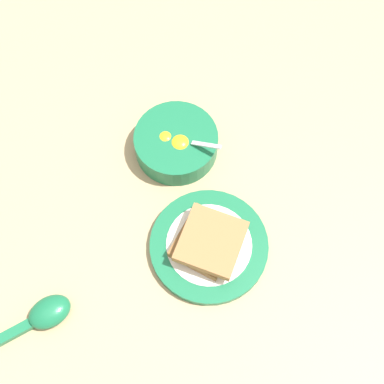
# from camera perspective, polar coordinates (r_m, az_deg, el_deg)

# --- Properties ---
(ground_plane) EXTENTS (3.00, 3.00, 0.00)m
(ground_plane) POSITION_cam_1_polar(r_m,az_deg,el_deg) (0.82, -1.55, -13.08)
(ground_plane) COLOR tan
(egg_bowl) EXTENTS (0.14, 0.15, 0.07)m
(egg_bowl) POSITION_cam_1_polar(r_m,az_deg,el_deg) (0.90, -1.70, 5.26)
(egg_bowl) COLOR #196B42
(egg_bowl) RESTS_ON ground_plane
(toast_plate) EXTENTS (0.19, 0.19, 0.02)m
(toast_plate) POSITION_cam_1_polar(r_m,az_deg,el_deg) (0.84, 1.82, -5.74)
(toast_plate) COLOR #196B42
(toast_plate) RESTS_ON ground_plane
(toast_sandwich) EXTENTS (0.13, 0.13, 0.03)m
(toast_sandwich) POSITION_cam_1_polar(r_m,az_deg,el_deg) (0.82, 1.78, -5.27)
(toast_sandwich) COLOR brown
(toast_sandwich) RESTS_ON toast_plate
(soup_spoon) EXTENTS (0.15, 0.06, 0.03)m
(soup_spoon) POSITION_cam_1_polar(r_m,az_deg,el_deg) (0.84, -15.65, -12.60)
(soup_spoon) COLOR #196B42
(soup_spoon) RESTS_ON ground_plane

